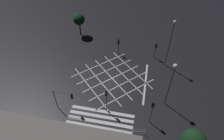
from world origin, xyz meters
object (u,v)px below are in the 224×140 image
(traffic_light_median_south, at_px, (106,97))
(street_tree_near, at_px, (79,19))
(traffic_light_ne_cross, at_px, (156,48))
(street_lamp_west, at_px, (173,75))
(traffic_light_median_north, at_px, (118,44))
(traffic_light_sw_main, at_px, (64,97))
(street_lamp_east, at_px, (172,35))
(traffic_light_se_cross, at_px, (152,108))

(traffic_light_median_south, height_order, street_tree_near, street_tree_near)
(traffic_light_ne_cross, bearing_deg, street_lamp_west, 10.71)
(traffic_light_median_north, distance_m, traffic_light_sw_main, 15.23)
(traffic_light_median_north, bearing_deg, traffic_light_median_south, 2.84)
(street_lamp_west, bearing_deg, traffic_light_median_north, 130.49)
(traffic_light_ne_cross, height_order, street_lamp_west, street_lamp_west)
(street_lamp_east, bearing_deg, traffic_light_sw_main, -137.64)
(street_lamp_west, relative_size, street_tree_near, 1.62)
(traffic_light_median_north, xyz_separation_m, street_lamp_west, (8.98, -10.51, 3.76))
(traffic_light_ne_cross, height_order, traffic_light_se_cross, traffic_light_se_cross)
(traffic_light_se_cross, relative_size, street_tree_near, 0.87)
(traffic_light_median_south, distance_m, street_tree_near, 21.01)
(traffic_light_median_south, bearing_deg, street_lamp_east, -34.87)
(street_lamp_east, relative_size, street_lamp_west, 1.14)
(traffic_light_ne_cross, relative_size, street_tree_near, 0.66)
(traffic_light_sw_main, xyz_separation_m, street_lamp_east, (14.02, 12.79, 3.76))
(street_lamp_east, height_order, street_tree_near, street_lamp_east)
(traffic_light_median_south, bearing_deg, traffic_light_median_north, 2.84)
(traffic_light_median_south, relative_size, street_tree_near, 0.88)
(street_tree_near, bearing_deg, traffic_light_ne_cross, -16.91)
(traffic_light_sw_main, bearing_deg, traffic_light_ne_cross, 50.26)
(traffic_light_se_cross, xyz_separation_m, street_lamp_east, (1.99, 12.54, 3.52))
(street_lamp_east, bearing_deg, traffic_light_ne_cross, 138.99)
(traffic_light_median_south, xyz_separation_m, street_lamp_east, (8.26, 11.85, 3.49))
(traffic_light_se_cross, xyz_separation_m, traffic_light_median_south, (-6.27, 0.69, 0.03))
(traffic_light_se_cross, relative_size, street_lamp_east, 0.47)
(street_tree_near, bearing_deg, traffic_light_median_north, -28.76)
(street_lamp_west, distance_m, street_tree_near, 24.14)
(traffic_light_median_north, bearing_deg, traffic_light_sw_main, -19.55)
(traffic_light_median_north, bearing_deg, street_lamp_west, 40.49)
(traffic_light_median_south, height_order, street_lamp_east, street_lamp_east)
(traffic_light_se_cross, distance_m, street_tree_near, 25.13)
(traffic_light_se_cross, bearing_deg, traffic_light_median_north, 26.18)
(traffic_light_se_cross, relative_size, traffic_light_median_south, 0.99)
(traffic_light_median_north, relative_size, street_tree_near, 0.68)
(street_lamp_east, bearing_deg, street_tree_near, 159.93)
(traffic_light_se_cross, distance_m, traffic_light_median_north, 15.73)
(traffic_light_ne_cross, distance_m, traffic_light_sw_main, 18.86)
(traffic_light_ne_cross, distance_m, street_lamp_east, 4.98)
(traffic_light_se_cross, bearing_deg, traffic_light_sw_main, 91.15)
(street_lamp_east, relative_size, street_tree_near, 1.86)
(traffic_light_median_south, xyz_separation_m, street_tree_near, (-9.94, 18.50, 0.59))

